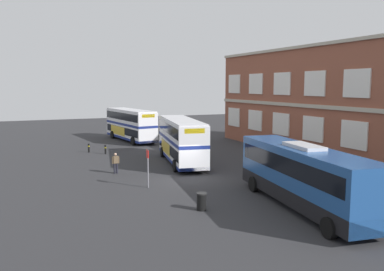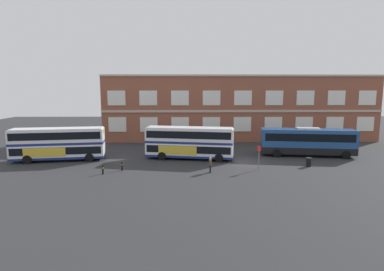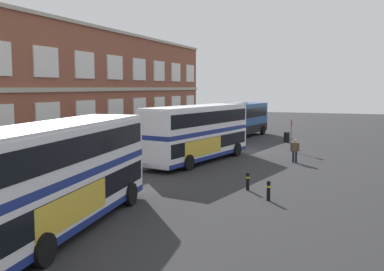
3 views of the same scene
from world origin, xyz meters
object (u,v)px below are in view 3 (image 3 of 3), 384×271
double_decker_near (60,174)px  safety_bollard_east (269,190)px  double_decker_middle (198,132)px  waiting_passenger (295,150)px  safety_bollard_west (248,181)px  touring_coach (237,120)px  bus_stand_flag (291,132)px  station_litter_bin (287,137)px

double_decker_near → safety_bollard_east: size_ratio=11.84×
double_decker_middle → waiting_passenger: (2.12, -6.65, -1.22)m
safety_bollard_west → safety_bollard_east: (-1.73, -1.44, 0.00)m
safety_bollard_east → touring_coach: bearing=18.8°
double_decker_near → safety_bollard_west: 10.31m
touring_coach → double_decker_middle: bearing=-174.9°
bus_stand_flag → station_litter_bin: bearing=12.4°
double_decker_near → waiting_passenger: 19.47m
touring_coach → bus_stand_flag: (-8.07, -6.97, -0.27)m
bus_stand_flag → station_litter_bin: 6.36m
double_decker_middle → bus_stand_flag: bearing=-36.3°
safety_bollard_west → safety_bollard_east: size_ratio=1.00×
double_decker_middle → station_litter_bin: double_decker_middle is taller
safety_bollard_west → double_decker_near: bearing=150.3°
double_decker_middle → bus_stand_flag: (7.58, -5.57, -0.51)m
waiting_passenger → bus_stand_flag: (5.45, 1.08, 0.70)m
touring_coach → safety_bollard_east: (-24.87, -8.44, -1.42)m
safety_bollard_west → waiting_passenger: bearing=-6.3°
bus_stand_flag → safety_bollard_west: size_ratio=2.84×
waiting_passenger → safety_bollard_west: size_ratio=1.79×
waiting_passenger → bus_stand_flag: bus_stand_flag is taller
safety_bollard_east → double_decker_near: bearing=137.6°
double_decker_near → station_litter_bin: (30.02, -3.68, -1.63)m
station_litter_bin → safety_bollard_west: 21.22m
waiting_passenger → bus_stand_flag: 5.60m
touring_coach → bus_stand_flag: touring_coach is taller
bus_stand_flag → safety_bollard_west: 15.11m
station_litter_bin → safety_bollard_west: size_ratio=1.08×
touring_coach → station_litter_bin: touring_coach is taller
double_decker_middle → waiting_passenger: 7.09m
double_decker_near → safety_bollard_east: (7.10, -6.49, -1.66)m
touring_coach → bus_stand_flag: size_ratio=4.53×
double_decker_near → double_decker_middle: same height
double_decker_near → safety_bollard_west: double_decker_near is taller
double_decker_middle → safety_bollard_west: (-7.49, -5.60, -1.66)m
waiting_passenger → station_litter_bin: waiting_passenger is taller
touring_coach → waiting_passenger: bearing=-149.2°
waiting_passenger → safety_bollard_west: 9.68m
double_decker_near → waiting_passenger: (18.45, -6.10, -1.22)m
double_decker_middle → bus_stand_flag: 9.42m
touring_coach → waiting_passenger: touring_coach is taller
double_decker_near → touring_coach: bearing=3.5°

